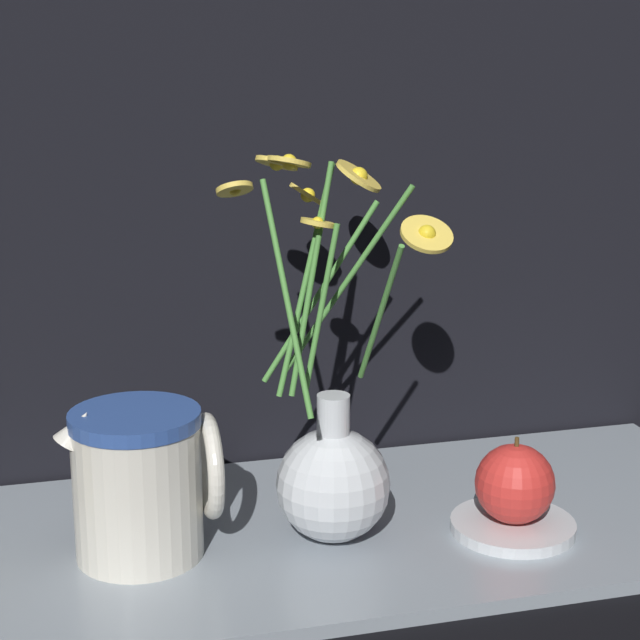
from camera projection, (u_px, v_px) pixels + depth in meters
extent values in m
plane|color=black|center=(318.00, 538.00, 0.97)|extent=(6.00, 6.00, 0.00)
cube|color=gray|center=(318.00, 532.00, 0.97)|extent=(0.84, 0.33, 0.01)
sphere|color=silver|center=(333.00, 485.00, 0.93)|extent=(0.10, 0.10, 0.10)
cylinder|color=silver|center=(333.00, 420.00, 0.92)|extent=(0.03, 0.03, 0.04)
cylinder|color=#4C8E3D|center=(347.00, 282.00, 0.94)|extent=(0.11, 0.06, 0.18)
cylinder|color=#EAC64C|center=(359.00, 176.00, 0.97)|extent=(0.06, 0.06, 0.03)
sphere|color=yellow|center=(359.00, 176.00, 0.97)|extent=(0.02, 0.02, 0.02)
cylinder|color=#4C8E3D|center=(320.00, 292.00, 0.94)|extent=(0.11, 0.01, 0.16)
cylinder|color=#EAC64C|center=(308.00, 195.00, 0.97)|extent=(0.04, 0.04, 0.02)
sphere|color=yellow|center=(308.00, 195.00, 0.97)|extent=(0.01, 0.01, 0.01)
cylinder|color=#4C8E3D|center=(286.00, 297.00, 0.87)|extent=(0.02, 0.09, 0.18)
cylinder|color=#EAC64C|center=(235.00, 189.00, 0.83)|extent=(0.03, 0.03, 0.02)
sphere|color=yellow|center=(235.00, 189.00, 0.83)|extent=(0.01, 0.01, 0.01)
cylinder|color=#4C8E3D|center=(305.00, 279.00, 0.91)|extent=(0.06, 0.04, 0.19)
cylinder|color=#EAC64C|center=(277.00, 163.00, 0.91)|extent=(0.05, 0.05, 0.02)
sphere|color=yellow|center=(277.00, 163.00, 0.91)|extent=(0.01, 0.01, 0.01)
cylinder|color=#4C8E3D|center=(311.00, 280.00, 0.90)|extent=(0.05, 0.03, 0.20)
cylinder|color=#EAC64C|center=(289.00, 162.00, 0.89)|extent=(0.05, 0.05, 0.01)
sphere|color=yellow|center=(289.00, 162.00, 0.89)|extent=(0.01, 0.01, 0.01)
cylinder|color=#4C8E3D|center=(326.00, 309.00, 0.91)|extent=(0.04, 0.01, 0.15)
cylinder|color=#EAC64C|center=(318.00, 222.00, 0.90)|extent=(0.03, 0.03, 0.01)
sphere|color=yellow|center=(318.00, 222.00, 0.90)|extent=(0.01, 0.01, 0.01)
cylinder|color=#4C8E3D|center=(380.00, 315.00, 0.91)|extent=(0.01, 0.09, 0.14)
cylinder|color=#EAC64C|center=(427.00, 234.00, 0.90)|extent=(0.05, 0.04, 0.03)
sphere|color=yellow|center=(427.00, 234.00, 0.90)|extent=(0.02, 0.02, 0.02)
cylinder|color=beige|center=(138.00, 484.00, 0.90)|extent=(0.11, 0.11, 0.13)
cylinder|color=#2D4C93|center=(135.00, 419.00, 0.88)|extent=(0.11, 0.11, 0.01)
torus|color=beige|center=(209.00, 466.00, 0.91)|extent=(0.01, 0.09, 0.09)
cone|color=beige|center=(78.00, 428.00, 0.87)|extent=(0.04, 0.03, 0.04)
cylinder|color=silver|center=(513.00, 526.00, 0.95)|extent=(0.11, 0.11, 0.01)
sphere|color=red|center=(515.00, 484.00, 0.94)|extent=(0.07, 0.07, 0.07)
cylinder|color=#4C3819|center=(517.00, 442.00, 0.93)|extent=(0.00, 0.00, 0.01)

